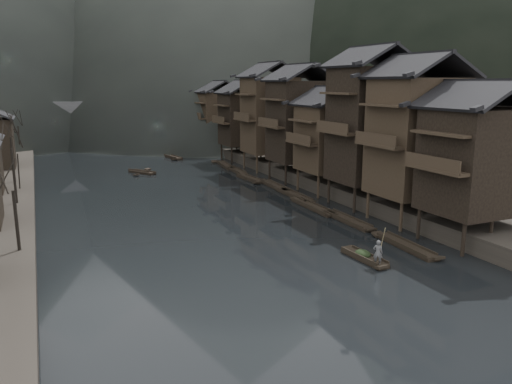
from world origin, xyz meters
TOP-DOWN VIEW (x-y plane):
  - water at (0.00, 0.00)m, footprint 300.00×300.00m
  - right_bank at (35.00, 40.00)m, footprint 40.00×200.00m
  - stilt_houses at (17.28, 18.68)m, footprint 9.00×67.60m
  - bare_trees at (-17.00, 23.70)m, footprint 3.91×74.26m
  - moored_sampans at (11.78, 14.72)m, footprint 2.75×50.30m
  - midriver_boats at (-0.91, 55.17)m, footprint 15.00×45.23m
  - stone_bridge at (-0.00, 72.00)m, footprint 40.00×6.00m
  - hero_sampan at (7.01, -8.11)m, footprint 1.28×4.83m
  - cargo_heap at (7.03, -7.89)m, footprint 1.06×1.38m
  - boatman at (6.91, -9.78)m, footprint 0.79×0.76m
  - bamboo_pole at (7.11, -9.78)m, footprint 0.85×1.82m

SIDE VIEW (x-z plane):
  - water at x=0.00m, z-range 0.00..0.00m
  - midriver_boats at x=-0.91m, z-range -0.02..0.43m
  - moored_sampans at x=11.78m, z-range -0.03..0.44m
  - hero_sampan at x=7.01m, z-range -0.01..0.42m
  - cargo_heap at x=7.03m, z-range 0.43..1.07m
  - right_bank at x=35.00m, z-range 0.00..1.80m
  - boatman at x=6.91m, z-range 0.43..2.26m
  - bamboo_pole at x=7.11m, z-range 2.26..6.03m
  - stone_bridge at x=0.00m, z-range 0.61..9.61m
  - bare_trees at x=-17.00m, z-range 2.50..10.33m
  - stilt_houses at x=17.28m, z-range 0.75..17.38m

